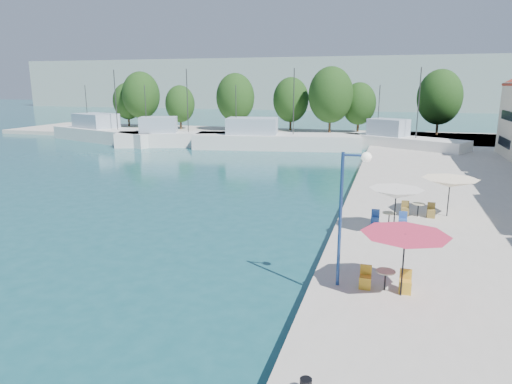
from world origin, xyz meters
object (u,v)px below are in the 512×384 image
(trawler_02, at_px, (174,138))
(umbrella_cream, at_px, (450,183))
(trawler_03, at_px, (272,140))
(trawler_04, at_px, (401,143))
(street_lamp, at_px, (350,195))
(umbrella_pink, at_px, (405,241))
(umbrella_white, at_px, (396,194))
(trawler_01, at_px, (107,134))

(trawler_02, relative_size, umbrella_cream, 5.09)
(trawler_03, bearing_deg, trawler_04, -3.69)
(trawler_02, bearing_deg, street_lamp, -75.73)
(umbrella_cream, xyz_separation_m, street_lamp, (-4.55, -10.98, 1.55))
(umbrella_pink, relative_size, umbrella_cream, 0.99)
(trawler_03, xyz_separation_m, trawler_04, (15.50, 1.65, 0.00))
(trawler_02, distance_m, umbrella_white, 41.66)
(trawler_03, height_order, street_lamp, trawler_03)
(trawler_01, xyz_separation_m, trawler_04, (39.90, 1.15, 0.00))
(trawler_03, distance_m, umbrella_white, 35.87)
(trawler_03, height_order, trawler_04, same)
(trawler_04, relative_size, umbrella_white, 5.46)
(umbrella_cream, bearing_deg, umbrella_pink, -103.10)
(trawler_01, xyz_separation_m, umbrella_white, (39.23, -33.13, 1.57))
(trawler_01, relative_size, trawler_04, 1.41)
(trawler_02, xyz_separation_m, trawler_03, (12.91, 1.58, -0.00))
(trawler_02, distance_m, umbrella_cream, 40.87)
(umbrella_white, bearing_deg, street_lamp, -103.39)
(trawler_01, distance_m, street_lamp, 55.02)
(trawler_03, height_order, umbrella_white, trawler_03)
(trawler_03, distance_m, umbrella_pink, 42.63)
(umbrella_cream, bearing_deg, street_lamp, -112.54)
(trawler_04, bearing_deg, umbrella_white, -62.28)
(umbrella_white, height_order, street_lamp, street_lamp)
(trawler_03, bearing_deg, umbrella_cream, -67.96)
(trawler_01, height_order, trawler_04, same)
(umbrella_cream, relative_size, street_lamp, 0.62)
(trawler_04, distance_m, umbrella_pink, 41.51)
(trawler_02, distance_m, street_lamp, 46.18)
(trawler_04, relative_size, street_lamp, 2.90)
(street_lamp, bearing_deg, umbrella_white, 73.32)
(umbrella_white, bearing_deg, trawler_04, 88.89)
(umbrella_pink, bearing_deg, umbrella_white, 92.28)
(trawler_02, relative_size, umbrella_pink, 5.14)
(trawler_02, height_order, trawler_04, same)
(trawler_03, bearing_deg, street_lamp, -81.34)
(umbrella_cream, bearing_deg, trawler_04, 94.23)
(umbrella_cream, bearing_deg, trawler_03, 121.81)
(trawler_04, xyz_separation_m, umbrella_pink, (-0.38, -41.48, 1.57))
(trawler_01, xyz_separation_m, umbrella_pink, (39.52, -40.33, 1.57))
(umbrella_pink, relative_size, umbrella_white, 1.15)
(trawler_03, distance_m, street_lamp, 41.81)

